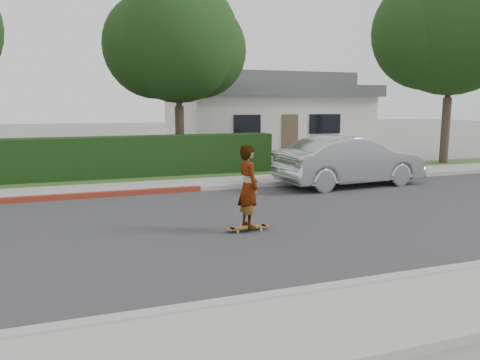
# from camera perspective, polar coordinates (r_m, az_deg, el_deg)

# --- Properties ---
(ground) EXTENTS (120.00, 120.00, 0.00)m
(ground) POSITION_cam_1_polar(r_m,az_deg,el_deg) (10.09, -4.41, -5.71)
(ground) COLOR slate
(ground) RESTS_ON ground
(road) EXTENTS (60.00, 8.00, 0.01)m
(road) POSITION_cam_1_polar(r_m,az_deg,el_deg) (10.09, -4.41, -5.69)
(road) COLOR #2D2D30
(road) RESTS_ON ground
(curb_near) EXTENTS (60.00, 0.20, 0.15)m
(curb_near) POSITION_cam_1_polar(r_m,az_deg,el_deg) (6.41, 5.68, -13.97)
(curb_near) COLOR #9E9E99
(curb_near) RESTS_ON ground
(sidewalk_near) EXTENTS (60.00, 1.60, 0.12)m
(sidewalk_near) POSITION_cam_1_polar(r_m,az_deg,el_deg) (5.69, 9.75, -17.35)
(sidewalk_near) COLOR gray
(sidewalk_near) RESTS_ON ground
(curb_far) EXTENTS (60.00, 0.20, 0.15)m
(curb_far) POSITION_cam_1_polar(r_m,az_deg,el_deg) (13.98, -8.89, -1.29)
(curb_far) COLOR #9E9E99
(curb_far) RESTS_ON ground
(sidewalk_far) EXTENTS (60.00, 1.60, 0.12)m
(sidewalk_far) POSITION_cam_1_polar(r_m,az_deg,el_deg) (14.85, -9.55, -0.75)
(sidewalk_far) COLOR gray
(sidewalk_far) RESTS_ON ground
(planting_strip) EXTENTS (60.00, 1.60, 0.10)m
(planting_strip) POSITION_cam_1_polar(r_m,az_deg,el_deg) (16.41, -10.55, 0.13)
(planting_strip) COLOR #2D4C1E
(planting_strip) RESTS_ON ground
(hedge) EXTENTS (15.00, 1.00, 1.50)m
(hedge) POSITION_cam_1_polar(r_m,az_deg,el_deg) (16.71, -21.17, 2.25)
(hedge) COLOR black
(hedge) RESTS_ON ground
(tree_center) EXTENTS (5.66, 4.84, 7.44)m
(tree_center) POSITION_cam_1_polar(r_m,az_deg,el_deg) (19.17, -7.75, 16.04)
(tree_center) COLOR #33261C
(tree_center) RESTS_ON ground
(tree_right) EXTENTS (6.32, 5.60, 8.56)m
(tree_right) POSITION_cam_1_polar(r_m,az_deg,el_deg) (22.24, 24.09, 16.26)
(tree_right) COLOR #33261C
(tree_right) RESTS_ON ground
(house) EXTENTS (10.60, 8.60, 4.30)m
(house) POSITION_cam_1_polar(r_m,az_deg,el_deg) (27.52, 2.82, 8.15)
(house) COLOR beige
(house) RESTS_ON ground
(skateboard) EXTENTS (0.97, 0.21, 0.09)m
(skateboard) POSITION_cam_1_polar(r_m,az_deg,el_deg) (9.69, 1.01, -5.80)
(skateboard) COLOR yellow
(skateboard) RESTS_ON ground
(skateboarder) EXTENTS (0.46, 0.65, 1.69)m
(skateboarder) POSITION_cam_1_polar(r_m,az_deg,el_deg) (9.50, 1.02, -0.78)
(skateboarder) COLOR white
(skateboarder) RESTS_ON skateboard
(car_silver) EXTENTS (4.99, 2.05, 1.61)m
(car_silver) POSITION_cam_1_polar(r_m,az_deg,el_deg) (15.39, 13.28, 2.28)
(car_silver) COLOR #A9ABB0
(car_silver) RESTS_ON ground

